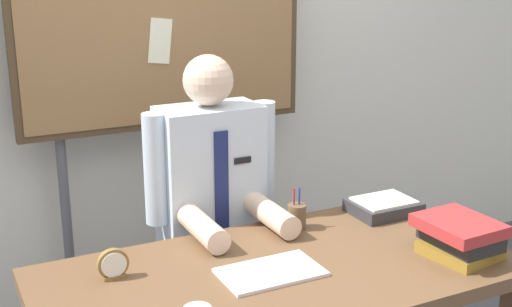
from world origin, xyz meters
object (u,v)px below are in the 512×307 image
book_stack (460,237)px  pen_holder (297,216)px  person (212,235)px  paper_tray (384,206)px  open_notebook (271,272)px  desk (279,293)px  desk_clock (113,265)px

book_stack → pen_holder: pen_holder is taller
person → book_stack: size_ratio=5.05×
paper_tray → person: bearing=152.4°
book_stack → open_notebook: book_stack is taller
person → pen_holder: bearing=-53.8°
desk → book_stack: book_stack is taller
paper_tray → pen_holder: bearing=177.3°
open_notebook → pen_holder: size_ratio=2.06×
desk → open_notebook: (-0.04, -0.02, 0.10)m
pen_holder → desk: bearing=-129.0°
open_notebook → person: bearing=85.7°
desk_clock → pen_holder: 0.73m
desk → paper_tray: size_ratio=6.07×
open_notebook → desk_clock: desk_clock is taller
pen_holder → paper_tray: bearing=-2.7°
open_notebook → desk_clock: bearing=156.7°
person → open_notebook: bearing=-94.3°
book_stack → desk_clock: book_stack is taller
person → desk: bearing=-90.0°
pen_holder → paper_tray: pen_holder is taller
desk → pen_holder: (0.22, 0.27, 0.14)m
person → paper_tray: 0.70m
open_notebook → book_stack: bearing=-14.5°
desk → open_notebook: 0.11m
person → desk_clock: size_ratio=13.54×
pen_holder → book_stack: bearing=-50.5°
desk → person: (0.00, 0.57, -0.01)m
open_notebook → desk_clock: size_ratio=3.27×
open_notebook → paper_tray: paper_tray is taller
desk_clock → person: bearing=37.8°
desk → open_notebook: bearing=-155.9°
open_notebook → desk: bearing=24.1°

